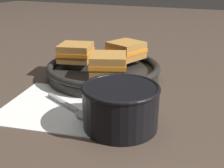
{
  "coord_description": "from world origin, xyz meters",
  "views": [
    {
      "loc": [
        0.29,
        -0.47,
        0.26
      ],
      "look_at": [
        0.05,
        0.04,
        0.04
      ],
      "focal_mm": 45.0,
      "sensor_mm": 36.0,
      "label": 1
    }
  ],
  "objects_px": {
    "sandwich_near_left": "(126,50)",
    "skillet": "(104,70)",
    "soup_bowl": "(121,104)",
    "sandwich_near_right": "(76,52)",
    "sandwich_far_left": "(108,64)",
    "spoon": "(79,111)"
  },
  "relations": [
    {
      "from": "soup_bowl",
      "to": "sandwich_near_left",
      "type": "distance_m",
      "value": 0.31
    },
    {
      "from": "skillet",
      "to": "sandwich_near_left",
      "type": "relative_size",
      "value": 3.78
    },
    {
      "from": "spoon",
      "to": "sandwich_far_left",
      "type": "relative_size",
      "value": 1.39
    },
    {
      "from": "spoon",
      "to": "sandwich_far_left",
      "type": "xyz_separation_m",
      "value": [
        -0.01,
        0.15,
        0.06
      ]
    },
    {
      "from": "spoon",
      "to": "skillet",
      "type": "xyz_separation_m",
      "value": [
        -0.05,
        0.22,
        0.01
      ]
    },
    {
      "from": "soup_bowl",
      "to": "sandwich_far_left",
      "type": "distance_m",
      "value": 0.18
    },
    {
      "from": "sandwich_near_left",
      "to": "sandwich_far_left",
      "type": "distance_m",
      "value": 0.14
    },
    {
      "from": "sandwich_near_right",
      "to": "spoon",
      "type": "bearing_deg",
      "value": -57.54
    },
    {
      "from": "sandwich_near_right",
      "to": "sandwich_far_left",
      "type": "bearing_deg",
      "value": -24.78
    },
    {
      "from": "soup_bowl",
      "to": "spoon",
      "type": "xyz_separation_m",
      "value": [
        -0.09,
        0.01,
        -0.04
      ]
    },
    {
      "from": "soup_bowl",
      "to": "skillet",
      "type": "distance_m",
      "value": 0.27
    },
    {
      "from": "sandwich_near_right",
      "to": "skillet",
      "type": "bearing_deg",
      "value": 6.71
    },
    {
      "from": "sandwich_near_left",
      "to": "skillet",
      "type": "bearing_deg",
      "value": -115.88
    },
    {
      "from": "soup_bowl",
      "to": "sandwich_near_right",
      "type": "xyz_separation_m",
      "value": [
        -0.22,
        0.21,
        0.02
      ]
    },
    {
      "from": "soup_bowl",
      "to": "sandwich_near_right",
      "type": "height_order",
      "value": "sandwich_near_right"
    },
    {
      "from": "sandwich_near_left",
      "to": "sandwich_near_right",
      "type": "height_order",
      "value": "same"
    },
    {
      "from": "sandwich_near_left",
      "to": "spoon",
      "type": "bearing_deg",
      "value": -86.47
    },
    {
      "from": "skillet",
      "to": "sandwich_far_left",
      "type": "xyz_separation_m",
      "value": [
        0.05,
        -0.07,
        0.04
      ]
    },
    {
      "from": "soup_bowl",
      "to": "sandwich_far_left",
      "type": "relative_size",
      "value": 1.25
    },
    {
      "from": "sandwich_near_right",
      "to": "soup_bowl",
      "type": "bearing_deg",
      "value": -43.46
    },
    {
      "from": "soup_bowl",
      "to": "skillet",
      "type": "xyz_separation_m",
      "value": [
        -0.15,
        0.22,
        -0.02
      ]
    },
    {
      "from": "skillet",
      "to": "sandwich_near_left",
      "type": "bearing_deg",
      "value": 64.12
    }
  ]
}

